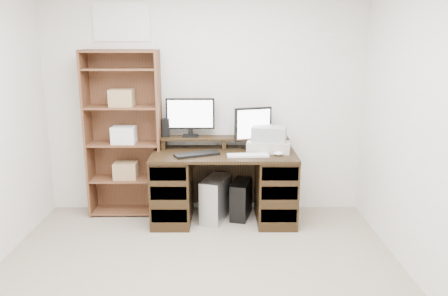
{
  "coord_description": "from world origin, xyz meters",
  "views": [
    {
      "loc": [
        0.2,
        -2.78,
        1.88
      ],
      "look_at": [
        0.22,
        1.43,
        0.85
      ],
      "focal_mm": 35.0,
      "sensor_mm": 36.0,
      "label": 1
    }
  ],
  "objects_px": {
    "desk": "(224,185)",
    "printer": "(269,146)",
    "monitor_small": "(253,126)",
    "tower_black": "(241,199)",
    "monitor_wide": "(190,115)",
    "bookshelf": "(124,133)",
    "tower_silver": "(215,199)"
  },
  "relations": [
    {
      "from": "monitor_wide",
      "to": "bookshelf",
      "type": "bearing_deg",
      "value": -176.4
    },
    {
      "from": "monitor_wide",
      "to": "tower_silver",
      "type": "relative_size",
      "value": 1.13
    },
    {
      "from": "monitor_wide",
      "to": "bookshelf",
      "type": "distance_m",
      "value": 0.74
    },
    {
      "from": "monitor_wide",
      "to": "monitor_small",
      "type": "distance_m",
      "value": 0.69
    },
    {
      "from": "monitor_small",
      "to": "tower_silver",
      "type": "distance_m",
      "value": 0.88
    },
    {
      "from": "printer",
      "to": "desk",
      "type": "bearing_deg",
      "value": -160.3
    },
    {
      "from": "monitor_wide",
      "to": "bookshelf",
      "type": "relative_size",
      "value": 0.29
    },
    {
      "from": "monitor_wide",
      "to": "tower_silver",
      "type": "bearing_deg",
      "value": -41.85
    },
    {
      "from": "bookshelf",
      "to": "tower_black",
      "type": "bearing_deg",
      "value": -6.16
    },
    {
      "from": "bookshelf",
      "to": "desk",
      "type": "bearing_deg",
      "value": -11.15
    },
    {
      "from": "tower_silver",
      "to": "desk",
      "type": "bearing_deg",
      "value": 10.8
    },
    {
      "from": "printer",
      "to": "tower_silver",
      "type": "distance_m",
      "value": 0.81
    },
    {
      "from": "tower_black",
      "to": "bookshelf",
      "type": "distance_m",
      "value": 1.46
    },
    {
      "from": "desk",
      "to": "printer",
      "type": "bearing_deg",
      "value": 9.03
    },
    {
      "from": "desk",
      "to": "printer",
      "type": "distance_m",
      "value": 0.64
    },
    {
      "from": "tower_black",
      "to": "bookshelf",
      "type": "relative_size",
      "value": 0.24
    },
    {
      "from": "monitor_small",
      "to": "bookshelf",
      "type": "bearing_deg",
      "value": 160.91
    },
    {
      "from": "tower_black",
      "to": "printer",
      "type": "bearing_deg",
      "value": 13.65
    },
    {
      "from": "monitor_small",
      "to": "printer",
      "type": "distance_m",
      "value": 0.27
    },
    {
      "from": "bookshelf",
      "to": "monitor_wide",
      "type": "bearing_deg",
      "value": 3.49
    },
    {
      "from": "desk",
      "to": "monitor_small",
      "type": "bearing_deg",
      "value": 28.48
    },
    {
      "from": "desk",
      "to": "bookshelf",
      "type": "relative_size",
      "value": 0.83
    },
    {
      "from": "monitor_wide",
      "to": "tower_black",
      "type": "distance_m",
      "value": 1.07
    },
    {
      "from": "monitor_small",
      "to": "desk",
      "type": "bearing_deg",
      "value": -168.83
    },
    {
      "from": "desk",
      "to": "tower_black",
      "type": "relative_size",
      "value": 3.47
    },
    {
      "from": "tower_silver",
      "to": "monitor_wide",
      "type": "bearing_deg",
      "value": 155.84
    },
    {
      "from": "bookshelf",
      "to": "monitor_small",
      "type": "bearing_deg",
      "value": -1.77
    },
    {
      "from": "tower_black",
      "to": "tower_silver",
      "type": "bearing_deg",
      "value": -153.35
    },
    {
      "from": "monitor_wide",
      "to": "bookshelf",
      "type": "xyz_separation_m",
      "value": [
        -0.72,
        -0.04,
        -0.18
      ]
    },
    {
      "from": "desk",
      "to": "monitor_wide",
      "type": "height_order",
      "value": "monitor_wide"
    },
    {
      "from": "printer",
      "to": "monitor_wide",
      "type": "bearing_deg",
      "value": 178.59
    },
    {
      "from": "monitor_wide",
      "to": "tower_black",
      "type": "height_order",
      "value": "monitor_wide"
    }
  ]
}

